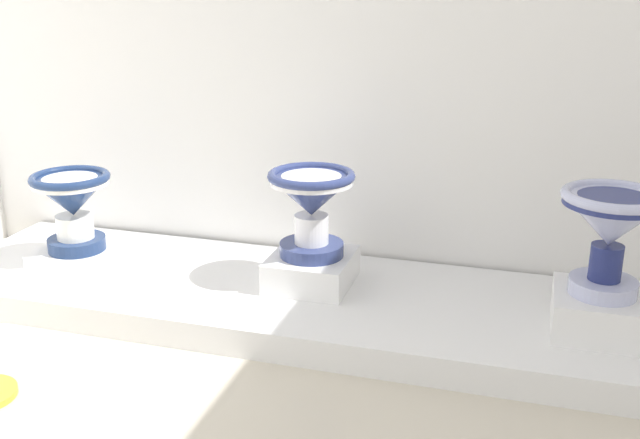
% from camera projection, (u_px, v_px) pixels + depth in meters
% --- Properties ---
extents(display_platform, '(3.57, 0.94, 0.13)m').
position_uv_depth(display_platform, '(314.00, 302.00, 3.33)').
color(display_platform, white).
rests_on(display_platform, ground_plane).
extents(plinth_block_broad_patterned, '(0.39, 0.32, 0.06)m').
position_uv_depth(plinth_block_broad_patterned, '(78.00, 256.00, 3.62)').
color(plinth_block_broad_patterned, white).
rests_on(plinth_block_broad_patterned, display_platform).
extents(antique_toilet_broad_patterned, '(0.38, 0.38, 0.38)m').
position_uv_depth(antique_toilet_broad_patterned, '(72.00, 200.00, 3.53)').
color(antique_toilet_broad_patterned, navy).
rests_on(antique_toilet_broad_patterned, plinth_block_broad_patterned).
extents(plinth_block_slender_white, '(0.36, 0.39, 0.14)m').
position_uv_depth(plinth_block_slender_white, '(312.00, 269.00, 3.35)').
color(plinth_block_slender_white, white).
rests_on(plinth_block_slender_white, display_platform).
extents(antique_toilet_slender_white, '(0.39, 0.39, 0.39)m').
position_uv_depth(antique_toilet_slender_white, '(311.00, 200.00, 3.25)').
color(antique_toilet_slender_white, navy).
rests_on(antique_toilet_slender_white, plinth_block_slender_white).
extents(plinth_block_squat_floral, '(0.36, 0.37, 0.16)m').
position_uv_depth(plinth_block_squat_floral, '(599.00, 313.00, 2.89)').
color(plinth_block_squat_floral, white).
rests_on(plinth_block_squat_floral, display_platform).
extents(antique_toilet_squat_floral, '(0.39, 0.39, 0.42)m').
position_uv_depth(antique_toilet_squat_floral, '(611.00, 223.00, 2.78)').
color(antique_toilet_squat_floral, silver).
rests_on(antique_toilet_squat_floral, plinth_block_squat_floral).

